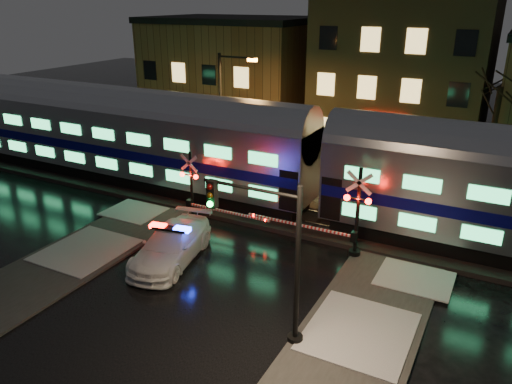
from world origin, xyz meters
TOP-DOWN VIEW (x-y plane):
  - ground at (0.00, 0.00)m, footprint 120.00×120.00m
  - ballast at (0.00, 5.00)m, footprint 90.00×4.20m
  - sidewalk_left at (-6.50, -6.00)m, footprint 4.00×20.00m
  - building_left at (-13.00, 22.00)m, footprint 14.00×10.00m
  - building_mid at (2.00, 22.50)m, footprint 12.00×11.00m
  - train at (1.90, 5.00)m, footprint 51.00×3.12m
  - police_car at (-2.49, -1.76)m, footprint 3.11×5.65m
  - crossing_signal_right at (4.27, 2.31)m, footprint 6.02×0.67m
  - crossing_signal_left at (-3.86, 2.30)m, footprint 5.27×0.63m
  - traffic_light at (3.78, -4.50)m, footprint 3.71×0.68m
  - streetlight at (-6.14, 9.00)m, footprint 2.64×0.28m

SIDE VIEW (x-z plane):
  - ground at x=0.00m, z-range 0.00..0.00m
  - sidewalk_left at x=-6.50m, z-range 0.00..0.12m
  - ballast at x=0.00m, z-range 0.00..0.24m
  - police_car at x=-2.49m, z-range -0.08..1.64m
  - crossing_signal_left at x=-3.86m, z-range -0.33..3.40m
  - crossing_signal_right at x=4.27m, z-range -0.36..3.90m
  - traffic_light at x=3.78m, z-range 0.18..5.92m
  - train at x=1.90m, z-range 0.42..6.35m
  - building_left at x=-13.00m, z-range 0.00..9.00m
  - streetlight at x=-6.14m, z-range 0.60..8.51m
  - building_mid at x=2.00m, z-range 0.00..11.50m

